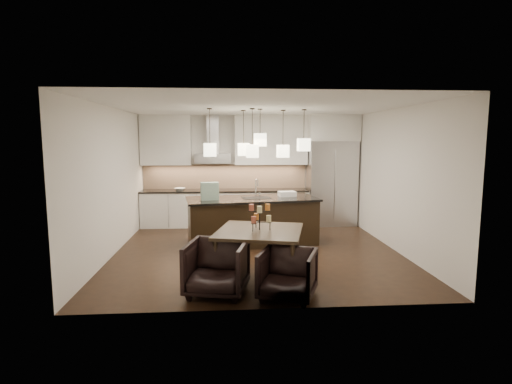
{
  "coord_description": "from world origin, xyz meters",
  "views": [
    {
      "loc": [
        -0.56,
        -7.67,
        2.19
      ],
      "look_at": [
        0.0,
        0.2,
        1.15
      ],
      "focal_mm": 28.0,
      "sensor_mm": 36.0,
      "label": 1
    }
  ],
  "objects": [
    {
      "name": "ceiling",
      "position": [
        0.0,
        0.0,
        2.81
      ],
      "size": [
        5.5,
        5.5,
        0.02
      ],
      "primitive_type": "cube",
      "color": "white",
      "rests_on": "wall_back"
    },
    {
      "name": "armchair_right",
      "position": [
        0.25,
        -2.41,
        0.34
      ],
      "size": [
        0.96,
        0.97,
        0.69
      ],
      "primitive_type": "imported",
      "rotation": [
        0.0,
        0.0,
        -0.37
      ],
      "color": "black",
      "rests_on": "floor"
    },
    {
      "name": "pendant_e",
      "position": [
        1.01,
        0.5,
        2.08
      ],
      "size": [
        0.24,
        0.24,
        0.26
      ],
      "primitive_type": "cube",
      "color": "beige",
      "rests_on": "ceiling"
    },
    {
      "name": "candle_b",
      "position": [
        -0.11,
        -1.4,
        0.96
      ],
      "size": [
        0.09,
        0.09,
        0.1
      ],
      "primitive_type": "cylinder",
      "rotation": [
        0.0,
        0.0,
        -0.24
      ],
      "color": "#C97028",
      "rests_on": "candelabra"
    },
    {
      "name": "wall_right",
      "position": [
        2.76,
        0.0,
        1.4
      ],
      "size": [
        0.02,
        5.5,
        2.8
      ],
      "primitive_type": "cube",
      "color": "silver",
      "rests_on": "ground"
    },
    {
      "name": "pendant_f",
      "position": [
        -0.07,
        0.29,
        1.96
      ],
      "size": [
        0.24,
        0.24,
        0.26
      ],
      "primitive_type": "cube",
      "color": "beige",
      "rests_on": "ceiling"
    },
    {
      "name": "candelabra",
      "position": [
        -0.07,
        -1.54,
        1.0
      ],
      "size": [
        0.45,
        0.45,
        0.46
      ],
      "primitive_type": null,
      "rotation": [
        0.0,
        0.0,
        -0.24
      ],
      "color": "black",
      "rests_on": "dining_table"
    },
    {
      "name": "wall_front",
      "position": [
        0.0,
        -2.76,
        1.4
      ],
      "size": [
        5.5,
        0.02,
        2.8
      ],
      "primitive_type": "cube",
      "color": "silver",
      "rests_on": "ground"
    },
    {
      "name": "candle_f",
      "position": [
        -0.08,
        -1.67,
        1.13
      ],
      "size": [
        0.09,
        0.09,
        0.1
      ],
      "primitive_type": "cylinder",
      "rotation": [
        0.0,
        0.0,
        -0.24
      ],
      "color": "beige",
      "rests_on": "candelabra"
    },
    {
      "name": "food_container",
      "position": [
        0.72,
        0.81,
        1.02
      ],
      "size": [
        0.39,
        0.3,
        0.11
      ],
      "primitive_type": "cube",
      "rotation": [
        0.0,
        0.0,
        0.15
      ],
      "color": "silver",
      "rests_on": "island_top"
    },
    {
      "name": "upper_cab_right",
      "position": [
        0.55,
        2.57,
        2.17
      ],
      "size": [
        1.85,
        0.35,
        1.25
      ],
      "primitive_type": "cube",
      "color": "silver",
      "rests_on": "wall_back"
    },
    {
      "name": "hood_canopy",
      "position": [
        -0.93,
        2.48,
        1.72
      ],
      "size": [
        0.9,
        0.52,
        0.24
      ],
      "primitive_type": "cube",
      "color": "#B7B7BA",
      "rests_on": "wall_back"
    },
    {
      "name": "pendant_c",
      "position": [
        0.1,
        0.41,
        2.18
      ],
      "size": [
        0.24,
        0.24,
        0.26
      ],
      "primitive_type": "cube",
      "color": "beige",
      "rests_on": "ceiling"
    },
    {
      "name": "candle_a",
      "position": [
        0.07,
        -1.57,
        0.96
      ],
      "size": [
        0.09,
        0.09,
        0.1
      ],
      "primitive_type": "cylinder",
      "rotation": [
        0.0,
        0.0,
        -0.24
      ],
      "color": "beige",
      "rests_on": "candelabra"
    },
    {
      "name": "wall_left",
      "position": [
        -2.76,
        0.0,
        1.4
      ],
      "size": [
        0.02,
        5.5,
        2.8
      ],
      "primitive_type": "cube",
      "color": "silver",
      "rests_on": "ground"
    },
    {
      "name": "tote_bag",
      "position": [
        -0.93,
        0.4,
        1.15
      ],
      "size": [
        0.38,
        0.24,
        0.36
      ],
      "primitive_type": "cube",
      "rotation": [
        0.0,
        0.0,
        0.15
      ],
      "color": "#1D5837",
      "rests_on": "island_top"
    },
    {
      "name": "lower_cabinets",
      "position": [
        -0.62,
        2.43,
        0.44
      ],
      "size": [
        4.21,
        0.62,
        0.88
      ],
      "primitive_type": "cube",
      "color": "silver",
      "rests_on": "floor"
    },
    {
      "name": "upper_cab_left",
      "position": [
        -2.1,
        2.57,
        2.17
      ],
      "size": [
        1.25,
        0.35,
        1.25
      ],
      "primitive_type": "cube",
      "color": "silver",
      "rests_on": "wall_back"
    },
    {
      "name": "pendant_b",
      "position": [
        -0.22,
        0.78,
        1.98
      ],
      "size": [
        0.24,
        0.24,
        0.26
      ],
      "primitive_type": "cube",
      "color": "beige",
      "rests_on": "ceiling"
    },
    {
      "name": "fridge_panel",
      "position": [
        2.1,
        2.38,
        2.47
      ],
      "size": [
        1.26,
        0.72,
        0.65
      ],
      "primitive_type": "cube",
      "color": "silver",
      "rests_on": "refrigerator"
    },
    {
      "name": "refrigerator",
      "position": [
        2.1,
        2.38,
        1.07
      ],
      "size": [
        1.2,
        0.72,
        2.15
      ],
      "primitive_type": "cube",
      "color": "#B7B7BA",
      "rests_on": "floor"
    },
    {
      "name": "island_body",
      "position": [
        -0.05,
        0.62,
        0.46
      ],
      "size": [
        2.76,
        1.43,
        0.93
      ],
      "primitive_type": "cube",
      "rotation": [
        0.0,
        0.0,
        0.15
      ],
      "color": "black",
      "rests_on": "floor"
    },
    {
      "name": "candle_c",
      "position": [
        -0.17,
        -1.64,
        0.96
      ],
      "size": [
        0.09,
        0.09,
        0.1
      ],
      "primitive_type": "cylinder",
      "rotation": [
        0.0,
        0.0,
        -0.24
      ],
      "color": "#AD513D",
      "rests_on": "candelabra"
    },
    {
      "name": "wall_back",
      "position": [
        0.0,
        2.76,
        1.4
      ],
      "size": [
        5.5,
        0.02,
        2.8
      ],
      "primitive_type": "cube",
      "color": "silver",
      "rests_on": "ground"
    },
    {
      "name": "countertop",
      "position": [
        -0.62,
        2.43,
        0.9
      ],
      "size": [
        4.21,
        0.66,
        0.04
      ],
      "primitive_type": "cube",
      "color": "black",
      "rests_on": "lower_cabinets"
    },
    {
      "name": "faucet",
      "position": [
        0.03,
        0.74,
        1.17
      ],
      "size": [
        0.14,
        0.27,
        0.4
      ],
      "primitive_type": null,
      "rotation": [
        0.0,
        0.0,
        0.15
      ],
      "color": "silver",
      "rests_on": "island_top"
    },
    {
      "name": "candle_d",
      "position": [
        0.07,
        -1.47,
        1.13
      ],
      "size": [
        0.09,
        0.09,
        0.1
      ],
      "primitive_type": "cylinder",
      "rotation": [
        0.0,
        0.0,
        -0.24
      ],
      "color": "#C97028",
      "rests_on": "candelabra"
    },
    {
      "name": "fruit_bowl",
      "position": [
        -1.77,
        2.38,
        0.95
      ],
      "size": [
        0.32,
        0.32,
        0.06
      ],
      "primitive_type": "imported",
      "rotation": [
        0.0,
        0.0,
        -0.3
      ],
      "color": "silver",
      "rests_on": "countertop"
    },
    {
      "name": "backsplash",
      "position": [
        -0.62,
        2.73,
        1.24
      ],
      "size": [
        4.21,
        0.02,
        0.63
      ],
      "primitive_type": "cube",
      "color": "#D6AD8A",
      "rests_on": "countertop"
    },
    {
      "name": "hood_chimney",
      "position": [
        -0.93,
        2.59,
        2.32
      ],
      "size": [
        0.3,
        0.28,
        0.96
      ],
      "primitive_type": "cube",
      "color": "#B7B7BA",
      "rests_on": "hood_canopy"
    },
    {
      "name": "pendant_a",
      "position": [
        -0.91,
        0.34,
        1.99
      ],
      "size": [
        0.24,
        0.24,
        0.26
      ],
      "primitive_type": "cube",
      "color": "beige",
      "rests_on": "ceiling"
    },
    {
      "name": "armchair_left",
      "position": [
        -0.73,
        -2.18,
        0.38
      ],
      "size": [
        0.99,
        1.0,
        0.77
      ],
      "primitive_type": "imported",
      "rotation": [
        0.0,
        0.0,
        -0.22
      ],
      "color": "black",
      "rests_on": "floor"
    },
    {
      "name": "dining_table",
      "position": [
        -0.07,
        -1.54,
        0.39
      ],
      "size": [
        1.56,
        1.56,
        0.78
      ],
      "primitive_type": null,
      "rotation": [
        0.0,
        0.0,
        -0.24
      ],
      "color": "black",
      "rests_on": "floor"
    },
    {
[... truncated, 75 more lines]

